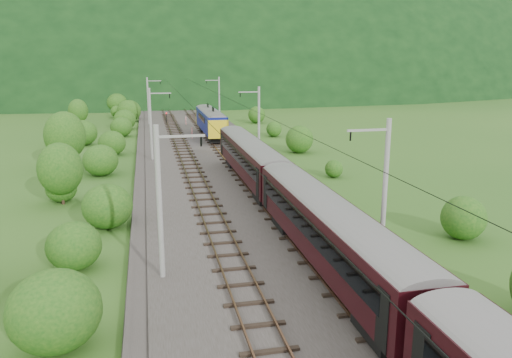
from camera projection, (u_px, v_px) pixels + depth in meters
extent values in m
plane|color=#28571B|center=(277.00, 271.00, 27.56)|extent=(600.00, 600.00, 0.00)
cube|color=#38332D|center=(243.00, 215.00, 37.02)|extent=(14.00, 220.00, 0.30)
cube|color=brown|center=(201.00, 213.00, 36.29)|extent=(0.08, 220.00, 0.15)
cube|color=brown|center=(220.00, 212.00, 36.59)|extent=(0.08, 220.00, 0.15)
cube|color=black|center=(210.00, 214.00, 36.47)|extent=(2.40, 220.00, 0.12)
cube|color=brown|center=(265.00, 209.00, 37.29)|extent=(0.08, 220.00, 0.15)
cube|color=brown|center=(283.00, 208.00, 37.59)|extent=(0.08, 220.00, 0.15)
cube|color=black|center=(274.00, 210.00, 37.47)|extent=(2.40, 220.00, 0.12)
cylinder|color=gray|center=(159.00, 203.00, 25.26)|extent=(0.28, 0.28, 8.00)
cube|color=gray|center=(181.00, 136.00, 24.71)|extent=(2.40, 0.12, 0.12)
cylinder|color=black|center=(201.00, 141.00, 24.98)|extent=(0.10, 0.10, 0.50)
cylinder|color=gray|center=(151.00, 124.00, 55.63)|extent=(0.28, 0.28, 8.00)
cube|color=gray|center=(160.00, 93.00, 55.08)|extent=(2.40, 0.12, 0.12)
cylinder|color=black|center=(169.00, 96.00, 55.36)|extent=(0.10, 0.10, 0.50)
cylinder|color=gray|center=(148.00, 101.00, 86.00)|extent=(0.28, 0.28, 8.00)
cube|color=gray|center=(154.00, 81.00, 85.45)|extent=(2.40, 0.12, 0.12)
cylinder|color=black|center=(160.00, 83.00, 85.73)|extent=(0.10, 0.10, 0.50)
cylinder|color=gray|center=(147.00, 90.00, 116.38)|extent=(0.28, 0.28, 8.00)
cube|color=gray|center=(151.00, 75.00, 115.83)|extent=(2.40, 0.12, 0.12)
cylinder|color=black|center=(156.00, 76.00, 116.11)|extent=(0.10, 0.10, 0.50)
cylinder|color=gray|center=(146.00, 83.00, 146.75)|extent=(0.28, 0.28, 8.00)
cube|color=gray|center=(150.00, 72.00, 146.20)|extent=(2.40, 0.12, 0.12)
cylinder|color=black|center=(153.00, 73.00, 146.48)|extent=(0.10, 0.10, 0.50)
cylinder|color=gray|center=(385.00, 190.00, 27.84)|extent=(0.28, 0.28, 8.00)
cube|color=gray|center=(368.00, 130.00, 26.79)|extent=(2.40, 0.12, 0.12)
cylinder|color=black|center=(351.00, 136.00, 26.65)|extent=(0.10, 0.10, 0.50)
cylinder|color=gray|center=(259.00, 121.00, 58.22)|extent=(0.28, 0.28, 8.00)
cube|color=gray|center=(249.00, 92.00, 57.17)|extent=(2.40, 0.12, 0.12)
cylinder|color=black|center=(240.00, 95.00, 57.03)|extent=(0.10, 0.10, 0.50)
cylinder|color=gray|center=(219.00, 100.00, 88.59)|extent=(0.28, 0.28, 8.00)
cube|color=gray|center=(212.00, 80.00, 87.54)|extent=(2.40, 0.12, 0.12)
cylinder|color=black|center=(207.00, 82.00, 87.40)|extent=(0.10, 0.10, 0.50)
cylinder|color=gray|center=(200.00, 89.00, 118.97)|extent=(0.28, 0.28, 8.00)
cube|color=gray|center=(194.00, 75.00, 117.92)|extent=(2.40, 0.12, 0.12)
cylinder|color=black|center=(190.00, 76.00, 117.78)|extent=(0.10, 0.10, 0.50)
cylinder|color=gray|center=(188.00, 83.00, 149.34)|extent=(0.28, 0.28, 8.00)
cube|color=gray|center=(184.00, 71.00, 148.29)|extent=(2.40, 0.12, 0.12)
cylinder|color=black|center=(181.00, 72.00, 148.15)|extent=(0.10, 0.10, 0.50)
cylinder|color=black|center=(208.00, 122.00, 34.88)|extent=(0.03, 198.00, 0.03)
cylinder|color=black|center=(275.00, 120.00, 35.88)|extent=(0.03, 198.00, 0.03)
ellipsoid|color=black|center=(157.00, 80.00, 274.35)|extent=(504.00, 360.00, 244.00)
cube|color=black|center=(329.00, 230.00, 26.07)|extent=(2.58, 19.59, 2.67)
cylinder|color=slate|center=(329.00, 208.00, 25.79)|extent=(2.58, 19.49, 2.58)
cube|color=black|center=(305.00, 226.00, 25.72)|extent=(0.05, 17.24, 1.02)
cube|color=black|center=(352.00, 223.00, 26.27)|extent=(0.05, 17.24, 1.02)
cube|color=black|center=(388.00, 327.00, 19.97)|extent=(1.96, 2.85, 0.80)
cube|color=black|center=(291.00, 221.00, 32.99)|extent=(1.96, 2.85, 0.80)
cube|color=black|center=(250.00, 157.00, 45.18)|extent=(2.58, 19.59, 2.67)
cylinder|color=slate|center=(250.00, 144.00, 44.90)|extent=(2.58, 19.49, 2.58)
cube|color=black|center=(236.00, 155.00, 44.84)|extent=(0.05, 17.24, 1.02)
cube|color=black|center=(264.00, 153.00, 45.38)|extent=(0.05, 17.24, 1.02)
cube|color=black|center=(268.00, 196.00, 39.09)|extent=(1.96, 2.85, 0.80)
cube|color=black|center=(237.00, 161.00, 52.10)|extent=(1.96, 2.85, 0.80)
cube|color=navy|center=(211.00, 121.00, 71.91)|extent=(2.58, 16.03, 2.67)
cylinder|color=slate|center=(210.00, 112.00, 71.62)|extent=(2.58, 15.95, 2.58)
cube|color=black|center=(201.00, 119.00, 71.56)|extent=(0.05, 14.10, 1.02)
cube|color=black|center=(220.00, 118.00, 72.10)|extent=(0.05, 14.10, 1.02)
cube|color=black|center=(216.00, 138.00, 66.99)|extent=(1.96, 2.85, 0.80)
cube|color=black|center=(206.00, 128.00, 77.64)|extent=(1.96, 2.85, 0.80)
cube|color=yellow|center=(204.00, 116.00, 79.36)|extent=(2.63, 0.50, 2.40)
cube|color=yellow|center=(218.00, 129.00, 64.53)|extent=(2.63, 0.50, 2.40)
cube|color=black|center=(208.00, 106.00, 74.32)|extent=(0.08, 1.60, 0.80)
cylinder|color=red|center=(192.00, 133.00, 71.48)|extent=(0.17, 0.17, 1.56)
cylinder|color=red|center=(186.00, 121.00, 86.14)|extent=(0.15, 0.15, 1.37)
cylinder|color=black|center=(166.00, 118.00, 87.81)|extent=(0.12, 0.12, 1.73)
sphere|color=red|center=(166.00, 113.00, 87.59)|extent=(0.21, 0.21, 0.21)
ellipsoid|color=#174D14|center=(55.00, 311.00, 19.83)|extent=(3.71, 3.71, 3.34)
ellipsoid|color=#174D14|center=(74.00, 246.00, 27.57)|extent=(3.02, 3.02, 2.72)
ellipsoid|color=#174D14|center=(107.00, 206.00, 34.30)|extent=(3.46, 3.46, 3.11)
ellipsoid|color=#174D14|center=(61.00, 188.00, 40.67)|extent=(2.49, 2.49, 2.24)
ellipsoid|color=#174D14|center=(101.00, 160.00, 49.67)|extent=(3.48, 3.48, 3.14)
ellipsoid|color=#174D14|center=(112.00, 143.00, 60.32)|extent=(3.30, 3.30, 2.97)
ellipsoid|color=#174D14|center=(83.00, 133.00, 67.10)|extent=(3.80, 3.80, 3.42)
ellipsoid|color=#174D14|center=(121.00, 127.00, 74.52)|extent=(3.23, 3.23, 2.91)
ellipsoid|color=#174D14|center=(125.00, 120.00, 82.16)|extent=(3.64, 3.64, 3.28)
ellipsoid|color=#174D14|center=(129.00, 111.00, 92.41)|extent=(4.43, 4.43, 3.98)
ellipsoid|color=#174D14|center=(117.00, 112.00, 98.68)|extent=(2.68, 2.68, 2.41)
ellipsoid|color=#174D14|center=(117.00, 103.00, 108.77)|extent=(4.50, 4.50, 4.05)
ellipsoid|color=#174D14|center=(111.00, 100.00, 115.86)|extent=(4.29, 4.29, 3.86)
cylinder|color=black|center=(62.00, 188.00, 39.91)|extent=(0.24, 0.24, 2.73)
ellipsoid|color=#174D14|center=(60.00, 169.00, 39.54)|extent=(3.50, 3.50, 4.21)
cylinder|color=black|center=(67.00, 153.00, 52.81)|extent=(0.24, 0.24, 3.31)
ellipsoid|color=#174D14|center=(65.00, 136.00, 52.37)|extent=(4.26, 4.26, 5.11)
cylinder|color=black|center=(62.00, 137.00, 67.31)|extent=(0.24, 0.24, 2.18)
ellipsoid|color=#174D14|center=(61.00, 128.00, 67.01)|extent=(2.80, 2.80, 3.36)
cylinder|color=black|center=(79.00, 119.00, 85.40)|extent=(0.24, 0.24, 2.58)
ellipsoid|color=#174D14|center=(78.00, 111.00, 85.06)|extent=(3.31, 3.31, 3.97)
ellipsoid|color=#174D14|center=(463.00, 220.00, 32.22)|extent=(2.86, 2.86, 2.58)
ellipsoid|color=#174D14|center=(334.00, 169.00, 49.12)|extent=(1.77, 1.77, 1.59)
ellipsoid|color=#174D14|center=(299.00, 141.00, 61.73)|extent=(3.42, 3.42, 3.08)
ellipsoid|color=#174D14|center=(274.00, 130.00, 74.63)|extent=(2.29, 2.29, 2.06)
ellipsoid|color=#174D14|center=(257.00, 116.00, 90.23)|extent=(3.03, 3.03, 2.73)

